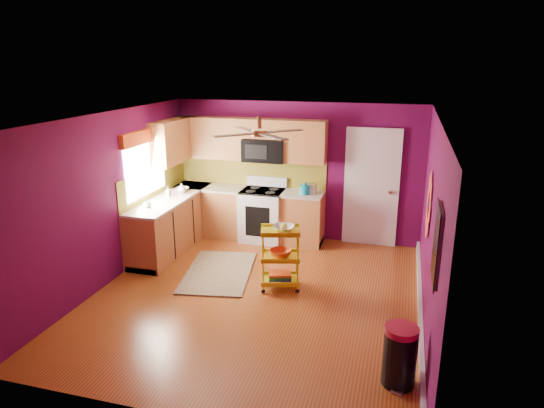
% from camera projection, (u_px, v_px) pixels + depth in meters
% --- Properties ---
extents(ground, '(5.00, 5.00, 0.00)m').
position_uv_depth(ground, '(256.00, 296.00, 6.85)').
color(ground, brown).
rests_on(ground, ground).
extents(room_envelope, '(4.54, 5.04, 2.52)m').
position_uv_depth(room_envelope, '(257.00, 184.00, 6.37)').
color(room_envelope, '#57093E').
rests_on(room_envelope, ground).
extents(lower_cabinets, '(2.81, 2.31, 0.94)m').
position_uv_depth(lower_cabinets, '(215.00, 219.00, 8.75)').
color(lower_cabinets, '#975529').
rests_on(lower_cabinets, ground).
extents(electric_range, '(0.76, 0.66, 1.13)m').
position_uv_depth(electric_range, '(263.00, 214.00, 8.86)').
color(electric_range, white).
rests_on(electric_range, ground).
extents(upper_cabinetry, '(2.80, 2.30, 1.26)m').
position_uv_depth(upper_cabinetry, '(225.00, 141.00, 8.65)').
color(upper_cabinetry, '#975529').
rests_on(upper_cabinetry, ground).
extents(left_window, '(0.08, 1.35, 1.08)m').
position_uv_depth(left_window, '(145.00, 153.00, 7.89)').
color(left_window, white).
rests_on(left_window, ground).
extents(panel_door, '(0.95, 0.11, 2.15)m').
position_uv_depth(panel_door, '(371.00, 189.00, 8.49)').
color(panel_door, white).
rests_on(panel_door, ground).
extents(right_wall_art, '(0.04, 2.74, 1.04)m').
position_uv_depth(right_wall_art, '(432.00, 220.00, 5.55)').
color(right_wall_art, black).
rests_on(right_wall_art, ground).
extents(ceiling_fan, '(1.01, 1.01, 0.26)m').
position_uv_depth(ceiling_fan, '(259.00, 132.00, 6.37)').
color(ceiling_fan, '#BF8C3F').
rests_on(ceiling_fan, ground).
extents(shag_rug, '(1.25, 1.75, 0.02)m').
position_uv_depth(shag_rug, '(219.00, 272.00, 7.59)').
color(shag_rug, '#301F10').
rests_on(shag_rug, ground).
extents(rolling_cart, '(0.64, 0.53, 1.00)m').
position_uv_depth(rolling_cart, '(281.00, 255.00, 6.95)').
color(rolling_cart, gold).
rests_on(rolling_cart, ground).
extents(trash_can, '(0.43, 0.43, 0.66)m').
position_uv_depth(trash_can, '(400.00, 356.00, 4.92)').
color(trash_can, black).
rests_on(trash_can, ground).
extents(teal_kettle, '(0.18, 0.18, 0.21)m').
position_uv_depth(teal_kettle, '(305.00, 189.00, 8.46)').
color(teal_kettle, teal).
rests_on(teal_kettle, lower_cabinets).
extents(toaster, '(0.22, 0.15, 0.18)m').
position_uv_depth(toaster, '(310.00, 188.00, 8.52)').
color(toaster, beige).
rests_on(toaster, lower_cabinets).
extents(soap_bottle_a, '(0.08, 0.08, 0.17)m').
position_uv_depth(soap_bottle_a, '(168.00, 191.00, 8.33)').
color(soap_bottle_a, '#EA3F72').
rests_on(soap_bottle_a, lower_cabinets).
extents(soap_bottle_b, '(0.14, 0.14, 0.17)m').
position_uv_depth(soap_bottle_b, '(182.00, 188.00, 8.53)').
color(soap_bottle_b, white).
rests_on(soap_bottle_b, lower_cabinets).
extents(counter_dish, '(0.24, 0.24, 0.06)m').
position_uv_depth(counter_dish, '(182.00, 189.00, 8.70)').
color(counter_dish, white).
rests_on(counter_dish, lower_cabinets).
extents(counter_cup, '(0.12, 0.12, 0.09)m').
position_uv_depth(counter_cup, '(148.00, 205.00, 7.72)').
color(counter_cup, white).
rests_on(counter_cup, lower_cabinets).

